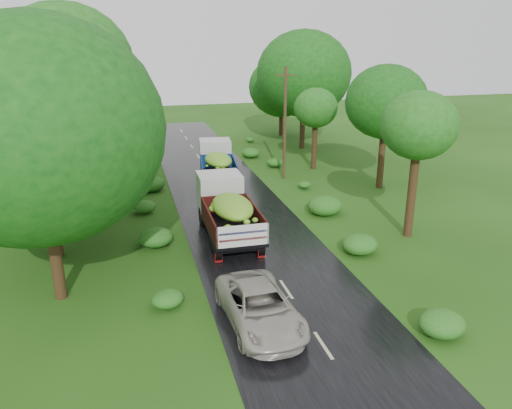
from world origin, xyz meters
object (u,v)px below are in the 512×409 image
object	(u,v)px
truck_near	(227,207)
truck_far	(217,162)
car	(260,307)
utility_pole	(285,123)

from	to	relation	value
truck_near	truck_far	xyz separation A→B (m)	(1.29, 9.56, -0.07)
truck_near	car	bearing A→B (deg)	-93.18
truck_near	utility_pole	world-z (taller)	utility_pole
car	utility_pole	xyz separation A→B (m)	(6.70, 17.94, 3.32)
car	utility_pole	world-z (taller)	utility_pole
truck_far	car	size ratio (longest dim) A/B	1.31
car	truck_far	bearing A→B (deg)	81.35
truck_near	car	world-z (taller)	truck_near
truck_far	car	distance (m)	18.07
truck_near	truck_far	distance (m)	9.65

